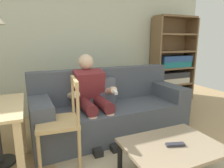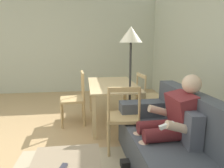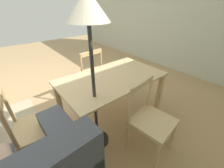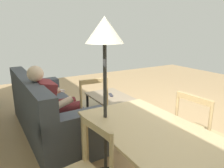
% 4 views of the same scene
% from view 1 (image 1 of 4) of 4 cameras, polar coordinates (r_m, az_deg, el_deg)
% --- Properties ---
extents(wall_back, '(6.85, 0.12, 2.70)m').
position_cam_1_polar(wall_back, '(3.62, -21.38, 12.57)').
color(wall_back, beige).
rests_on(wall_back, ground_plane).
extents(couch, '(2.15, 0.87, 0.89)m').
position_cam_1_polar(couch, '(2.83, -0.59, -7.39)').
color(couch, '#474C56').
rests_on(couch, ground_plane).
extents(person_lounging, '(0.60, 0.87, 1.11)m').
position_cam_1_polar(person_lounging, '(2.64, -5.91, -3.40)').
color(person_lounging, maroon).
rests_on(person_lounging, ground_plane).
extents(coffee_table, '(0.87, 0.64, 0.36)m').
position_cam_1_polar(coffee_table, '(1.99, 17.03, -17.58)').
color(coffee_table, gray).
rests_on(coffee_table, ground_plane).
extents(tv_remote, '(0.18, 0.10, 0.02)m').
position_cam_1_polar(tv_remote, '(1.95, 17.84, -16.39)').
color(tv_remote, '#2D2D38').
rests_on(tv_remote, coffee_table).
extents(bookshelf, '(0.96, 0.36, 1.78)m').
position_cam_1_polar(bookshelf, '(4.46, 17.08, 4.24)').
color(bookshelf, brown).
rests_on(bookshelf, ground_plane).
extents(dining_chair_facing_couch, '(0.46, 0.46, 0.92)m').
position_cam_1_polar(dining_chair_facing_couch, '(2.15, -14.73, -10.67)').
color(dining_chair_facing_couch, tan).
rests_on(dining_chair_facing_couch, ground_plane).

